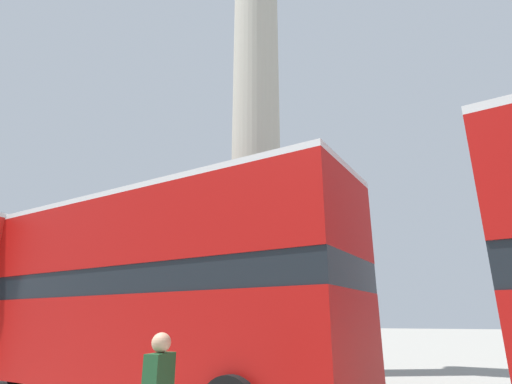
# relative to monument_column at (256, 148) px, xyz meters

# --- Properties ---
(ground_plane) EXTENTS (200.00, 200.00, 0.00)m
(ground_plane) POSITION_rel_monument_column_xyz_m (0.00, 0.00, -8.48)
(ground_plane) COLOR gray
(monument_column) EXTENTS (4.72, 4.72, 21.07)m
(monument_column) POSITION_rel_monument_column_xyz_m (0.00, 0.00, 0.00)
(monument_column) COLOR #A39E8E
(monument_column) RESTS_ON ground_plane
(bus_a) EXTENTS (10.24, 2.75, 4.39)m
(bus_a) POSITION_rel_monument_column_xyz_m (0.64, -6.32, -6.06)
(bus_a) COLOR #A80F0C
(bus_a) RESTS_ON ground_plane
(equestrian_statue) EXTENTS (3.01, 2.06, 5.48)m
(equestrian_statue) POSITION_rel_monument_column_xyz_m (-11.69, 3.85, -6.85)
(equestrian_statue) COLOR #A39E8E
(equestrian_statue) RESTS_ON ground_plane
(street_lamp) EXTENTS (0.41, 0.41, 6.61)m
(street_lamp) POSITION_rel_monument_column_xyz_m (-3.77, -2.71, -4.87)
(street_lamp) COLOR black
(street_lamp) RESTS_ON ground_plane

